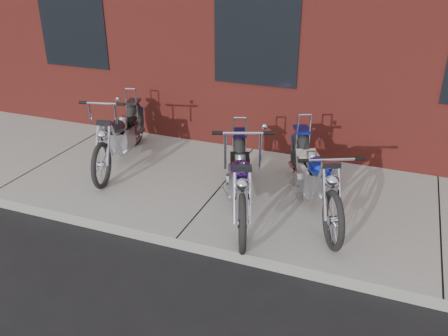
% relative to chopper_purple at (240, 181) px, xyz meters
% --- Properties ---
extents(ground, '(120.00, 120.00, 0.00)m').
position_rel_chopper_purple_xyz_m(ground, '(-0.49, -0.93, -0.59)').
color(ground, black).
rests_on(ground, ground).
extents(sidewalk, '(22.00, 3.00, 0.15)m').
position_rel_chopper_purple_xyz_m(sidewalk, '(-0.49, 0.57, -0.52)').
color(sidewalk, gray).
rests_on(sidewalk, ground).
extents(chopper_purple, '(1.01, 2.33, 1.37)m').
position_rel_chopper_purple_xyz_m(chopper_purple, '(0.00, 0.00, 0.00)').
color(chopper_purple, black).
rests_on(chopper_purple, sidewalk).
extents(chopper_blue, '(1.18, 2.29, 1.08)m').
position_rel_chopper_purple_xyz_m(chopper_blue, '(0.88, 0.42, 0.01)').
color(chopper_blue, black).
rests_on(chopper_blue, sidewalk).
extents(chopper_third, '(0.80, 2.34, 1.21)m').
position_rel_chopper_purple_xyz_m(chopper_third, '(-2.32, 0.78, -0.01)').
color(chopper_third, black).
rests_on(chopper_third, sidewalk).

